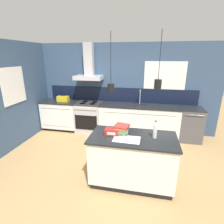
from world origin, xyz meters
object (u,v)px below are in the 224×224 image
object	(u,v)px
bottle_on_island	(155,131)
yellow_toolbox	(63,99)
book_stack	(122,129)
dishwasher	(190,124)
red_supply_box	(112,132)
oven_range	(89,117)

from	to	relation	value
bottle_on_island	yellow_toolbox	size ratio (longest dim) A/B	0.91
book_stack	dishwasher	bearing A→B (deg)	49.64
book_stack	red_supply_box	world-z (taller)	book_stack
bottle_on_island	book_stack	distance (m)	0.59
book_stack	red_supply_box	distance (m)	0.20
oven_range	dishwasher	size ratio (longest dim) A/B	1.00
oven_range	red_supply_box	bearing A→B (deg)	-60.94
dishwasher	book_stack	bearing A→B (deg)	-130.36
book_stack	yellow_toolbox	world-z (taller)	yellow_toolbox
bottle_on_island	book_stack	size ratio (longest dim) A/B	0.85
dishwasher	red_supply_box	bearing A→B (deg)	-131.45
book_stack	red_supply_box	xyz separation A→B (m)	(-0.16, -0.11, -0.02)
red_supply_box	yellow_toolbox	xyz separation A→B (m)	(-1.94, 2.01, 0.03)
red_supply_box	yellow_toolbox	bearing A→B (deg)	133.84
red_supply_box	oven_range	bearing A→B (deg)	119.06
oven_range	bottle_on_island	size ratio (longest dim) A/B	2.95
oven_range	bottle_on_island	distance (m)	2.79
book_stack	bottle_on_island	bearing A→B (deg)	-9.80
dishwasher	yellow_toolbox	bearing A→B (deg)	180.00
bottle_on_island	oven_range	bearing A→B (deg)	132.88
book_stack	yellow_toolbox	size ratio (longest dim) A/B	1.07
book_stack	red_supply_box	bearing A→B (deg)	-145.40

